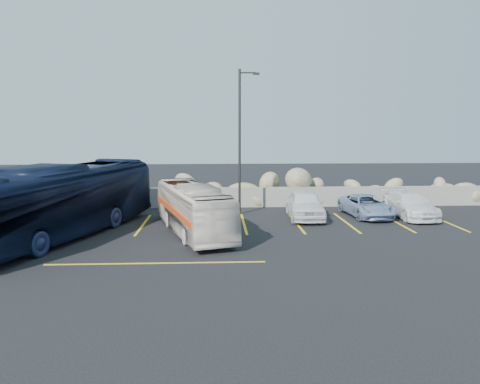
{
  "coord_description": "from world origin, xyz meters",
  "views": [
    {
      "loc": [
        1.28,
        -16.37,
        4.96
      ],
      "look_at": [
        2.26,
        4.0,
        2.06
      ],
      "focal_mm": 35.0,
      "sensor_mm": 36.0,
      "label": 1
    }
  ],
  "objects_px": {
    "vintage_bus": "(193,209)",
    "car_a": "(305,204)",
    "lamppost": "(241,138)",
    "car_d": "(366,206)",
    "tour_coach": "(62,201)",
    "car_c": "(410,205)"
  },
  "relations": [
    {
      "from": "vintage_bus",
      "to": "car_a",
      "type": "bearing_deg",
      "value": 11.57
    },
    {
      "from": "lamppost",
      "to": "car_a",
      "type": "height_order",
      "value": "lamppost"
    },
    {
      "from": "vintage_bus",
      "to": "car_d",
      "type": "bearing_deg",
      "value": 3.78
    },
    {
      "from": "car_a",
      "to": "car_d",
      "type": "bearing_deg",
      "value": 8.36
    },
    {
      "from": "lamppost",
      "to": "car_a",
      "type": "distance_m",
      "value": 5.07
    },
    {
      "from": "tour_coach",
      "to": "car_a",
      "type": "xyz_separation_m",
      "value": [
        11.65,
        3.66,
        -0.88
      ]
    },
    {
      "from": "lamppost",
      "to": "vintage_bus",
      "type": "distance_m",
      "value": 5.95
    },
    {
      "from": "car_a",
      "to": "car_c",
      "type": "relative_size",
      "value": 0.97
    },
    {
      "from": "car_d",
      "to": "lamppost",
      "type": "bearing_deg",
      "value": 166.81
    },
    {
      "from": "tour_coach",
      "to": "car_d",
      "type": "xyz_separation_m",
      "value": [
        15.12,
        4.0,
        -1.05
      ]
    },
    {
      "from": "tour_coach",
      "to": "car_a",
      "type": "height_order",
      "value": "tour_coach"
    },
    {
      "from": "car_a",
      "to": "car_c",
      "type": "xyz_separation_m",
      "value": [
        5.79,
        0.1,
        -0.09
      ]
    },
    {
      "from": "car_d",
      "to": "car_a",
      "type": "bearing_deg",
      "value": 179.95
    },
    {
      "from": "lamppost",
      "to": "car_a",
      "type": "relative_size",
      "value": 1.79
    },
    {
      "from": "vintage_bus",
      "to": "lamppost",
      "type": "bearing_deg",
      "value": 44.25
    },
    {
      "from": "car_c",
      "to": "car_d",
      "type": "relative_size",
      "value": 1.08
    },
    {
      "from": "lamppost",
      "to": "car_c",
      "type": "height_order",
      "value": "lamppost"
    },
    {
      "from": "tour_coach",
      "to": "car_c",
      "type": "xyz_separation_m",
      "value": [
        17.44,
        3.75,
        -0.97
      ]
    },
    {
      "from": "vintage_bus",
      "to": "tour_coach",
      "type": "bearing_deg",
      "value": 168.15
    },
    {
      "from": "lamppost",
      "to": "vintage_bus",
      "type": "bearing_deg",
      "value": -118.98
    },
    {
      "from": "lamppost",
      "to": "vintage_bus",
      "type": "height_order",
      "value": "lamppost"
    },
    {
      "from": "vintage_bus",
      "to": "car_a",
      "type": "xyz_separation_m",
      "value": [
        5.85,
        3.16,
        -0.37
      ]
    }
  ]
}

